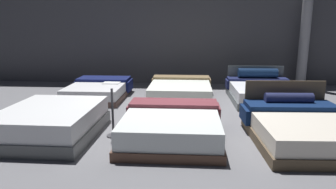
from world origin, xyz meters
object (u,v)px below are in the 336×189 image
at_px(bed_5, 263,91).
at_px(price_sign, 113,116).
at_px(bed_1, 172,126).
at_px(support_pillar, 305,30).
at_px(bed_2, 302,128).
at_px(bed_0, 51,122).
at_px(bed_4, 180,91).
at_px(bed_3, 99,90).

height_order(bed_5, price_sign, price_sign).
height_order(bed_1, support_pillar, support_pillar).
bearing_deg(bed_2, bed_0, 178.15).
relative_size(bed_4, support_pillar, 0.59).
distance_m(price_sign, support_pillar, 6.85).
bearing_deg(bed_3, price_sign, -69.23).
bearing_deg(bed_1, price_sign, 176.49).
distance_m(bed_4, support_pillar, 4.39).
relative_size(bed_5, price_sign, 2.22).
bearing_deg(price_sign, support_pillar, 44.79).
relative_size(bed_0, price_sign, 2.08).
bearing_deg(support_pillar, bed_3, -162.59).
xyz_separation_m(bed_0, bed_5, (4.27, 2.97, -0.02)).
distance_m(bed_1, bed_2, 2.15).
bearing_deg(price_sign, bed_2, -0.38).
relative_size(bed_2, bed_5, 1.00).
xyz_separation_m(price_sign, support_pillar, (4.76, 4.73, 1.39)).
bearing_deg(support_pillar, price_sign, -135.21).
relative_size(bed_3, price_sign, 2.10).
distance_m(bed_3, price_sign, 3.10).
relative_size(bed_3, support_pillar, 0.57).
relative_size(bed_3, bed_5, 0.95).
relative_size(bed_4, price_sign, 2.15).
distance_m(bed_1, bed_5, 3.68).
height_order(bed_2, bed_3, bed_2).
distance_m(bed_2, bed_3, 5.18).
bearing_deg(bed_5, bed_3, 179.23).
relative_size(bed_0, bed_4, 0.97).
height_order(bed_2, price_sign, price_sign).
distance_m(bed_4, bed_5, 2.13).
distance_m(bed_0, support_pillar, 7.70).
xyz_separation_m(bed_1, price_sign, (-1.02, 0.07, 0.13)).
bearing_deg(bed_5, support_pillar, 48.31).
bearing_deg(bed_4, bed_1, -90.86).
bearing_deg(bed_3, bed_5, -0.03).
bearing_deg(bed_2, bed_4, 123.28).
height_order(bed_4, bed_5, bed_5).
xyz_separation_m(bed_2, support_pillar, (1.59, 4.75, 1.51)).
relative_size(bed_1, bed_4, 0.94).
bearing_deg(bed_2, price_sign, 177.14).
bearing_deg(price_sign, bed_1, -3.79).
bearing_deg(support_pillar, bed_0, -140.60).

